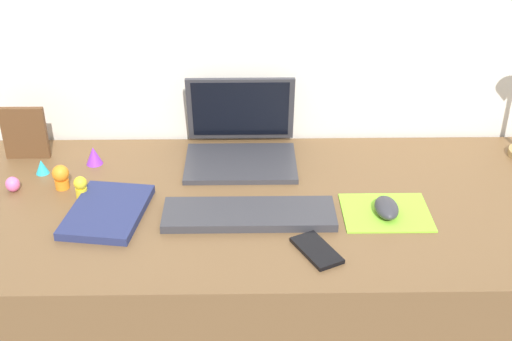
# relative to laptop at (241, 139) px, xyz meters

# --- Properties ---
(back_wall) EXTENTS (2.96, 0.05, 1.45)m
(back_wall) POSITION_rel_laptop_xyz_m (0.06, 0.15, -0.07)
(back_wall) COLOR silver
(back_wall) RESTS_ON ground_plane
(desk) EXTENTS (1.76, 0.70, 0.74)m
(desk) POSITION_rel_laptop_xyz_m (0.06, -0.24, -0.42)
(desk) COLOR brown
(desk) RESTS_ON ground_plane
(laptop) EXTENTS (0.30, 0.25, 0.21)m
(laptop) POSITION_rel_laptop_xyz_m (0.00, 0.00, 0.00)
(laptop) COLOR #333338
(laptop) RESTS_ON desk
(keyboard) EXTENTS (0.41, 0.13, 0.02)m
(keyboard) POSITION_rel_laptop_xyz_m (0.02, -0.31, -0.04)
(keyboard) COLOR #333338
(keyboard) RESTS_ON desk
(mousepad) EXTENTS (0.21, 0.17, 0.00)m
(mousepad) POSITION_rel_laptop_xyz_m (0.35, -0.30, -0.05)
(mousepad) COLOR #8CDB33
(mousepad) RESTS_ON desk
(mouse) EXTENTS (0.06, 0.10, 0.03)m
(mouse) POSITION_rel_laptop_xyz_m (0.35, -0.31, -0.03)
(mouse) COLOR #333338
(mouse) RESTS_ON mousepad
(cell_phone) EXTENTS (0.11, 0.14, 0.01)m
(cell_phone) POSITION_rel_laptop_xyz_m (0.17, -0.45, -0.05)
(cell_phone) COLOR black
(cell_phone) RESTS_ON desk
(notebook_pad) EXTENTS (0.20, 0.26, 0.02)m
(notebook_pad) POSITION_rel_laptop_xyz_m (-0.32, -0.30, -0.04)
(notebook_pad) COLOR navy
(notebook_pad) RESTS_ON desk
(picture_frame) EXTENTS (0.12, 0.02, 0.15)m
(picture_frame) POSITION_rel_laptop_xyz_m (-0.59, 0.00, 0.02)
(picture_frame) COLOR brown
(picture_frame) RESTS_ON desk
(toy_figurine_orange) EXTENTS (0.04, 0.04, 0.06)m
(toy_figurine_orange) POSITION_rel_laptop_xyz_m (-0.46, -0.17, -0.02)
(toy_figurine_orange) COLOR orange
(toy_figurine_orange) RESTS_ON desk
(toy_figurine_yellow) EXTENTS (0.03, 0.03, 0.06)m
(toy_figurine_yellow) POSITION_rel_laptop_xyz_m (-0.40, -0.21, -0.02)
(toy_figurine_yellow) COLOR yellow
(toy_figurine_yellow) RESTS_ON desk
(toy_figurine_pink) EXTENTS (0.04, 0.04, 0.04)m
(toy_figurine_pink) POSITION_rel_laptop_xyz_m (-0.58, -0.18, -0.03)
(toy_figurine_pink) COLOR pink
(toy_figurine_pink) RESTS_ON desk
(toy_figurine_cyan) EXTENTS (0.04, 0.04, 0.04)m
(toy_figurine_cyan) POSITION_rel_laptop_xyz_m (-0.53, -0.09, -0.03)
(toy_figurine_cyan) COLOR #28B7CC
(toy_figurine_cyan) RESTS_ON desk
(toy_figurine_purple) EXTENTS (0.05, 0.05, 0.05)m
(toy_figurine_purple) POSITION_rel_laptop_xyz_m (-0.40, -0.04, -0.03)
(toy_figurine_purple) COLOR purple
(toy_figurine_purple) RESTS_ON desk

